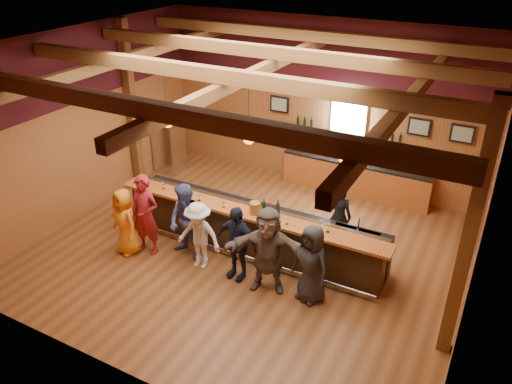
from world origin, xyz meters
TOP-DOWN VIEW (x-y plane):
  - room at (0.00, 0.06)m, footprint 9.04×9.00m
  - bar_counter at (0.02, 0.15)m, footprint 6.30×1.07m
  - back_bar_cabinet at (1.20, 3.72)m, footprint 4.00×0.52m
  - window at (0.80, 3.95)m, footprint 0.95×0.09m
  - framed_pictures at (1.67, 3.94)m, footprint 5.35×0.05m
  - wine_shelves at (0.80, 3.88)m, footprint 3.00×0.18m
  - pendant_lights at (0.00, 0.00)m, footprint 4.24×0.24m
  - stainless_fridge at (-4.10, 2.60)m, footprint 0.70×0.70m
  - customer_orange at (-2.38, -1.28)m, footprint 0.87×0.70m
  - customer_redvest at (-1.99, -1.06)m, footprint 0.72×0.51m
  - customer_denim at (-1.09, -0.80)m, footprint 0.96×0.81m
  - customer_white at (-0.66, -0.99)m, footprint 1.02×0.62m
  - customer_navy at (0.21, -0.93)m, footprint 1.00×0.50m
  - customer_brown at (0.93, -0.97)m, footprint 1.77×1.01m
  - customer_dark at (1.81, -0.88)m, footprint 0.93×0.76m
  - bartender at (1.64, 1.13)m, footprint 0.57×0.39m
  - ice_bucket at (0.21, -0.15)m, footprint 0.23×0.23m
  - bottle_a at (0.38, -0.06)m, footprint 0.07×0.07m
  - bottle_b at (0.68, -0.02)m, footprint 0.08×0.08m
  - glass_a at (-2.81, -0.19)m, footprint 0.08×0.08m
  - glass_b at (-2.17, -0.15)m, footprint 0.07×0.07m
  - glass_c at (-1.66, -0.20)m, footprint 0.07×0.07m
  - glass_d at (-1.12, -0.25)m, footprint 0.09×0.09m
  - glass_e at (-0.50, -0.24)m, footprint 0.07×0.07m
  - glass_f at (0.99, -0.23)m, footprint 0.08×0.08m
  - glass_g at (1.65, -0.07)m, footprint 0.09×0.09m
  - glass_h at (1.82, -0.12)m, footprint 0.09×0.09m

SIDE VIEW (x-z plane):
  - back_bar_cabinet at x=1.20m, z-range 0.00..0.95m
  - bar_counter at x=0.02m, z-range -0.03..1.08m
  - customer_white at x=-0.66m, z-range 0.00..1.52m
  - bartender at x=1.64m, z-range 0.00..1.53m
  - customer_orange at x=-2.38m, z-range 0.00..1.54m
  - customer_dark at x=1.81m, z-range 0.00..1.63m
  - customer_navy at x=0.21m, z-range 0.00..1.65m
  - customer_denim at x=-1.09m, z-range 0.00..1.73m
  - stainless_fridge at x=-4.10m, z-range 0.00..1.80m
  - customer_brown at x=0.93m, z-range 0.00..1.82m
  - customer_redvest at x=-1.99m, z-range 0.00..1.86m
  - glass_e at x=-0.50m, z-range 1.14..1.30m
  - glass_c at x=-1.66m, z-range 1.14..1.31m
  - glass_b at x=-2.17m, z-range 1.15..1.31m
  - glass_f at x=0.99m, z-range 1.15..1.32m
  - ice_bucket at x=0.21m, z-range 1.11..1.36m
  - glass_a at x=-2.81m, z-range 1.15..1.33m
  - bottle_a at x=0.38m, z-range 1.07..1.42m
  - glass_g at x=1.65m, z-range 1.15..1.35m
  - glass_d at x=-1.12m, z-range 1.15..1.35m
  - glass_h at x=1.82m, z-range 1.15..1.35m
  - bottle_b at x=0.68m, z-range 1.07..1.45m
  - wine_shelves at x=0.80m, z-range 1.47..1.77m
  - window at x=0.80m, z-range 1.57..2.52m
  - framed_pictures at x=1.67m, z-range 1.88..2.33m
  - pendant_lights at x=0.00m, z-range 2.02..3.39m
  - room at x=0.00m, z-range 0.95..5.47m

